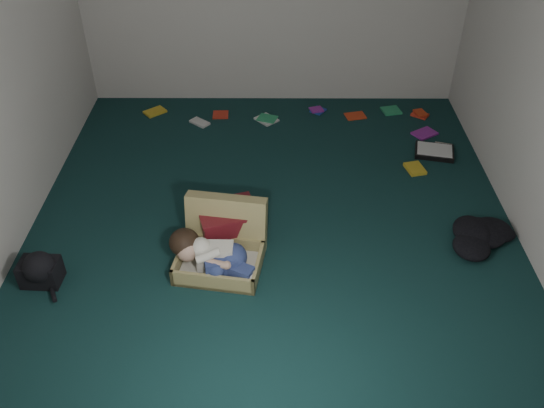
{
  "coord_description": "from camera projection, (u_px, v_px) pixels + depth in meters",
  "views": [
    {
      "loc": [
        0.01,
        -3.65,
        3.1
      ],
      "look_at": [
        0.0,
        -0.15,
        0.35
      ],
      "focal_mm": 38.0,
      "sensor_mm": 36.0,
      "label": 1
    }
  ],
  "objects": [
    {
      "name": "suitcase",
      "position": [
        222.0,
        245.0,
        4.39
      ],
      "size": [
        0.72,
        0.7,
        0.46
      ],
      "rotation": [
        0.0,
        0.0,
        -0.16
      ],
      "color": "tan",
      "rests_on": "floor"
    },
    {
      "name": "floor",
      "position": [
        272.0,
        226.0,
        4.78
      ],
      "size": [
        4.5,
        4.5,
        0.0
      ],
      "primitive_type": "plane",
      "color": "#102E2D",
      "rests_on": "ground"
    },
    {
      "name": "maroon_bin",
      "position": [
        228.0,
        224.0,
        4.56
      ],
      "size": [
        0.53,
        0.47,
        0.31
      ],
      "rotation": [
        0.0,
        0.0,
        0.3
      ],
      "color": "maroon",
      "rests_on": "floor"
    },
    {
      "name": "book_scatter",
      "position": [
        326.0,
        124.0,
        6.08
      ],
      "size": [
        3.17,
        1.35,
        0.02
      ],
      "color": "gold",
      "rests_on": "floor"
    },
    {
      "name": "clothing_pile",
      "position": [
        485.0,
        235.0,
        4.58
      ],
      "size": [
        0.54,
        0.47,
        0.16
      ],
      "primitive_type": null,
      "rotation": [
        0.0,
        0.0,
        0.15
      ],
      "color": "black",
      "rests_on": "floor"
    },
    {
      "name": "person",
      "position": [
        211.0,
        255.0,
        4.25
      ],
      "size": [
        0.66,
        0.4,
        0.29
      ],
      "rotation": [
        0.0,
        0.0,
        -0.16
      ],
      "color": "white",
      "rests_on": "suitcase"
    },
    {
      "name": "wall_front",
      "position": [
        270.0,
        347.0,
        2.21
      ],
      "size": [
        4.5,
        0.0,
        4.5
      ],
      "primitive_type": "plane",
      "rotation": [
        -1.57,
        0.0,
        0.0
      ],
      "color": "silver",
      "rests_on": "ground"
    },
    {
      "name": "backpack",
      "position": [
        40.0,
        271.0,
        4.22
      ],
      "size": [
        0.37,
        0.3,
        0.21
      ],
      "primitive_type": null,
      "rotation": [
        0.0,
        0.0,
        -0.05
      ],
      "color": "black",
      "rests_on": "floor"
    },
    {
      "name": "paper_tray",
      "position": [
        434.0,
        151.0,
        5.63
      ],
      "size": [
        0.42,
        0.35,
        0.05
      ],
      "rotation": [
        0.0,
        0.0,
        -0.21
      ],
      "color": "black",
      "rests_on": "floor"
    }
  ]
}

